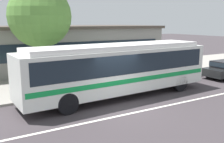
% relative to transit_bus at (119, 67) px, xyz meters
% --- Properties ---
extents(ground_plane, '(120.00, 120.00, 0.00)m').
position_rel_transit_bus_xyz_m(ground_plane, '(-0.88, -1.81, -1.70)').
color(ground_plane, '#3C3539').
extents(sidewalk_slab, '(60.00, 8.00, 0.12)m').
position_rel_transit_bus_xyz_m(sidewalk_slab, '(-0.88, 5.35, -1.64)').
color(sidewalk_slab, gray).
rests_on(sidewalk_slab, ground_plane).
extents(lane_stripe_center, '(56.00, 0.16, 0.01)m').
position_rel_transit_bus_xyz_m(lane_stripe_center, '(-0.88, -2.61, -1.69)').
color(lane_stripe_center, silver).
rests_on(lane_stripe_center, ground_plane).
extents(transit_bus, '(11.11, 2.97, 2.92)m').
position_rel_transit_bus_xyz_m(transit_bus, '(0.00, 0.00, 0.00)').
color(transit_bus, silver).
rests_on(transit_bus, ground_plane).
extents(pedestrian_waiting_near_sign, '(0.41, 0.41, 1.59)m').
position_rel_transit_bus_xyz_m(pedestrian_waiting_near_sign, '(-1.89, 3.54, -0.65)').
color(pedestrian_waiting_near_sign, '#7D664F').
rests_on(pedestrian_waiting_near_sign, sidewalk_slab).
extents(pedestrian_walking_along_curb, '(0.48, 0.48, 1.73)m').
position_rel_transit_bus_xyz_m(pedestrian_walking_along_curb, '(-0.31, 2.86, -0.56)').
color(pedestrian_walking_along_curb, '#725D5D').
rests_on(pedestrian_walking_along_curb, sidewalk_slab).
extents(pedestrian_standing_by_tree, '(0.44, 0.44, 1.74)m').
position_rel_transit_bus_xyz_m(pedestrian_standing_by_tree, '(0.54, 2.02, -0.56)').
color(pedestrian_standing_by_tree, '#7C6851').
rests_on(pedestrian_standing_by_tree, sidewalk_slab).
extents(street_tree_near_stop, '(3.91, 3.91, 6.30)m').
position_rel_transit_bus_xyz_m(street_tree_near_stop, '(-2.98, 4.50, 2.76)').
color(street_tree_near_stop, brown).
rests_on(street_tree_near_stop, sidewalk_slab).
extents(station_building, '(19.62, 7.87, 3.78)m').
position_rel_transit_bus_xyz_m(station_building, '(-0.54, 10.67, 0.20)').
color(station_building, gray).
rests_on(station_building, ground_plane).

